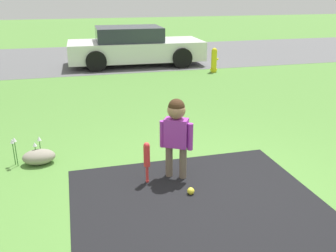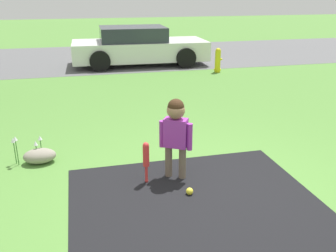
# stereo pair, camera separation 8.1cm
# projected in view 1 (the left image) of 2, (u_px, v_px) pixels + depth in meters

# --- Properties ---
(ground_plane) EXTENTS (60.00, 60.00, 0.00)m
(ground_plane) POSITION_uv_depth(u_px,v_px,m) (211.00, 192.00, 4.51)
(ground_plane) COLOR #518438
(street_strip) EXTENTS (40.00, 6.00, 0.01)m
(street_strip) POSITION_uv_depth(u_px,v_px,m) (112.00, 57.00, 13.58)
(street_strip) COLOR #59595B
(street_strip) RESTS_ON ground
(child) EXTENTS (0.38, 0.28, 1.05)m
(child) POSITION_uv_depth(u_px,v_px,m) (176.00, 128.00, 4.64)
(child) COLOR #6B5B4C
(child) RESTS_ON ground
(baseball_bat) EXTENTS (0.08, 0.08, 0.54)m
(baseball_bat) POSITION_uv_depth(u_px,v_px,m) (147.00, 157.00, 4.62)
(baseball_bat) COLOR red
(baseball_bat) RESTS_ON ground
(sports_ball) EXTENTS (0.09, 0.09, 0.09)m
(sports_ball) POSITION_uv_depth(u_px,v_px,m) (191.00, 191.00, 4.44)
(sports_ball) COLOR yellow
(sports_ball) RESTS_ON ground
(fire_hydrant) EXTENTS (0.23, 0.20, 0.71)m
(fire_hydrant) POSITION_uv_depth(u_px,v_px,m) (214.00, 60.00, 10.96)
(fire_hydrant) COLOR yellow
(fire_hydrant) RESTS_ON ground
(parked_car) EXTENTS (4.29, 2.06, 1.20)m
(parked_car) POSITION_uv_depth(u_px,v_px,m) (134.00, 47.00, 12.00)
(parked_car) COLOR silver
(parked_car) RESTS_ON ground
(flower_bed) EXTENTS (0.41, 0.15, 0.43)m
(flower_bed) POSITION_uv_depth(u_px,v_px,m) (25.00, 143.00, 5.14)
(flower_bed) COLOR #38702D
(flower_bed) RESTS_ON ground
(edging_rock) EXTENTS (0.45, 0.31, 0.21)m
(edging_rock) POSITION_uv_depth(u_px,v_px,m) (39.00, 157.00, 5.21)
(edging_rock) COLOR gray
(edging_rock) RESTS_ON ground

